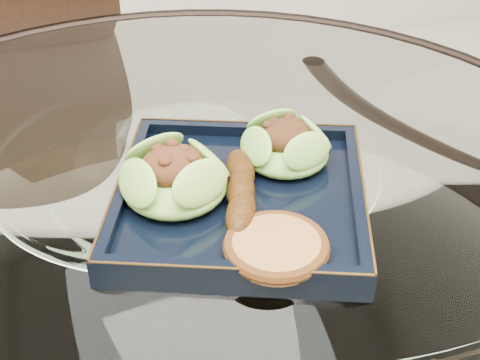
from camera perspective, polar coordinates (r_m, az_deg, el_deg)
name	(u,v)px	position (r m, az deg, el deg)	size (l,w,h in m)	color
dining_table	(195,292)	(0.88, -3.87, -9.52)	(1.13, 1.13, 0.77)	white
dining_chair	(48,166)	(1.34, -16.06, 1.19)	(0.39, 0.39, 0.89)	black
navy_plate	(240,202)	(0.74, 0.00, -1.90)	(0.27, 0.27, 0.02)	black
lettuce_wrap_left	(175,180)	(0.72, -5.60, -0.03)	(0.11, 0.11, 0.04)	#5E992C
lettuce_wrap_right	(286,148)	(0.78, 3.91, 2.75)	(0.10, 0.10, 0.04)	#4E9029
roasted_plantain	(241,190)	(0.72, 0.06, -0.87)	(0.15, 0.03, 0.03)	#552B09
crumb_patty	(276,248)	(0.65, 3.11, -5.81)	(0.09, 0.09, 0.02)	#A76E37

